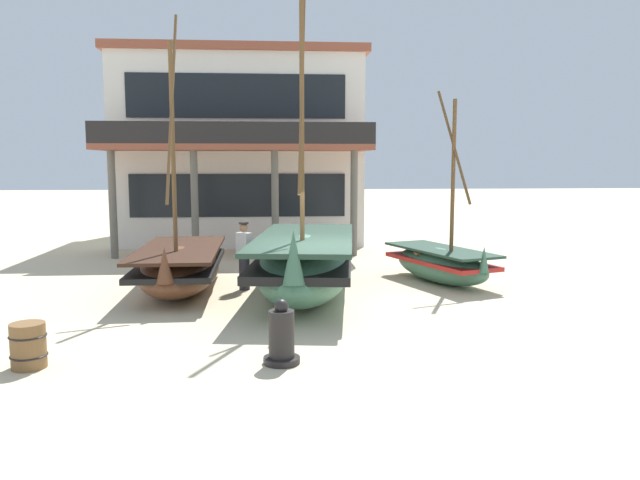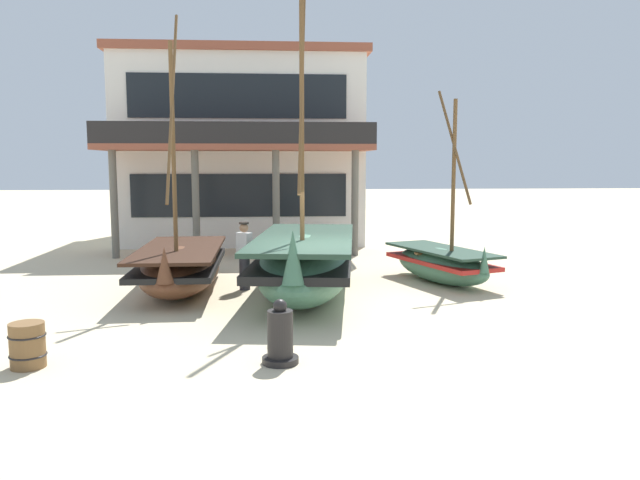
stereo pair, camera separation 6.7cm
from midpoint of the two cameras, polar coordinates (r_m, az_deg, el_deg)
name	(u,v)px [view 2 (the right image)]	position (r m, az deg, el deg)	size (l,w,h in m)	color
ground_plane	(323,312)	(13.17, 0.46, -6.60)	(120.00, 120.00, 0.00)	beige
fishing_boat_near_left	(180,267)	(15.44, -12.61, -2.43)	(1.96, 4.88, 6.65)	brown
fishing_boat_centre_large	(305,264)	(14.29, -1.26, -2.22)	(2.87, 5.98, 7.18)	#427056
fishing_boat_far_right	(441,263)	(16.53, 11.20, -2.09)	(2.45, 3.80, 4.95)	#427056
fisherman_by_hull	(244,256)	(15.35, -6.84, -1.50)	(0.42, 0.40, 1.68)	#33333D
capstan_winch	(280,337)	(9.81, -3.48, -8.92)	(0.58, 0.58, 1.03)	black
wooden_barrel	(27,345)	(10.60, -25.13, -8.75)	(0.56, 0.56, 0.70)	brown
harbor_building_main	(243,149)	(26.05, -6.98, 8.33)	(9.60, 9.40, 7.36)	white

